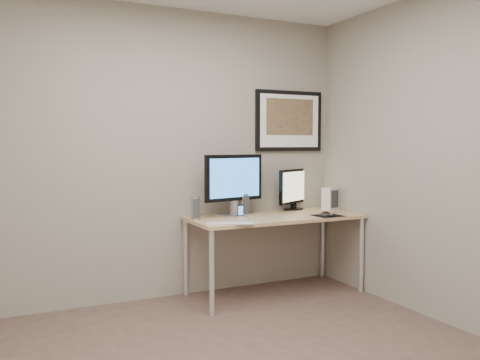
# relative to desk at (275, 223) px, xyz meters

# --- Properties ---
(room) EXTENTS (3.60, 3.60, 3.60)m
(room) POSITION_rel_desk_xyz_m (-1.00, -0.90, 0.98)
(room) COLOR white
(room) RESTS_ON ground
(desk) EXTENTS (1.60, 0.70, 0.73)m
(desk) POSITION_rel_desk_xyz_m (0.00, 0.00, 0.00)
(desk) COLOR tan
(desk) RESTS_ON floor
(framed_art) EXTENTS (0.75, 0.04, 0.60)m
(framed_art) POSITION_rel_desk_xyz_m (0.35, 0.33, 0.96)
(framed_art) COLOR black
(framed_art) RESTS_ON room
(monitor_large) EXTENTS (0.61, 0.25, 0.56)m
(monitor_large) POSITION_rel_desk_xyz_m (-0.36, 0.13, 0.38)
(monitor_large) COLOR #B0B0B5
(monitor_large) RESTS_ON desk
(monitor_tv) EXTENTS (0.47, 0.28, 0.41)m
(monitor_tv) POSITION_rel_desk_xyz_m (0.37, 0.27, 0.28)
(monitor_tv) COLOR black
(monitor_tv) RESTS_ON desk
(speaker_left) EXTENTS (0.08, 0.08, 0.20)m
(speaker_left) POSITION_rel_desk_xyz_m (-0.75, 0.09, 0.17)
(speaker_left) COLOR #B0B0B5
(speaker_left) RESTS_ON desk
(speaker_right) EXTENTS (0.08, 0.08, 0.20)m
(speaker_right) POSITION_rel_desk_xyz_m (-0.24, 0.16, 0.17)
(speaker_right) COLOR #B0B0B5
(speaker_right) RESTS_ON desk
(phone_dock) EXTENTS (0.06, 0.06, 0.12)m
(phone_dock) POSITION_rel_desk_xyz_m (-0.35, 0.01, 0.13)
(phone_dock) COLOR black
(phone_dock) RESTS_ON desk
(keyboard) EXTENTS (0.41, 0.25, 0.01)m
(keyboard) POSITION_rel_desk_xyz_m (-0.59, -0.29, 0.07)
(keyboard) COLOR silver
(keyboard) RESTS_ON desk
(mousepad) EXTENTS (0.26, 0.23, 0.00)m
(mousepad) POSITION_rel_desk_xyz_m (0.43, -0.23, 0.07)
(mousepad) COLOR black
(mousepad) RESTS_ON desk
(mouse) EXTENTS (0.07, 0.11, 0.04)m
(mouse) POSITION_rel_desk_xyz_m (0.42, -0.22, 0.09)
(mouse) COLOR black
(mouse) RESTS_ON mousepad
(remote) EXTENTS (0.08, 0.19, 0.02)m
(remote) POSITION_rel_desk_xyz_m (0.42, -0.25, 0.08)
(remote) COLOR black
(remote) RESTS_ON desk
(fan_unit) EXTENTS (0.17, 0.15, 0.22)m
(fan_unit) POSITION_rel_desk_xyz_m (0.72, 0.13, 0.18)
(fan_unit) COLOR silver
(fan_unit) RESTS_ON desk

